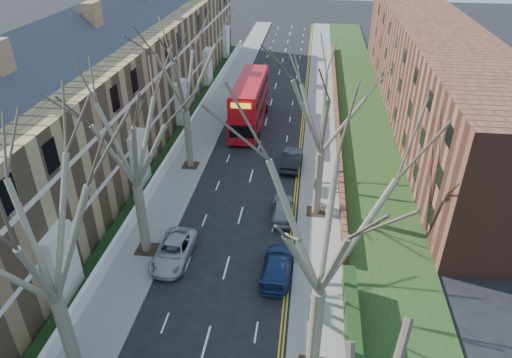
% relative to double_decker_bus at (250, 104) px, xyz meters
% --- Properties ---
extents(pavement_left, '(3.00, 102.00, 0.12)m').
position_rel_double_decker_bus_xyz_m(pavement_left, '(-4.36, 1.06, -2.36)').
color(pavement_left, slate).
rests_on(pavement_left, ground).
extents(pavement_right, '(3.00, 102.00, 0.12)m').
position_rel_double_decker_bus_xyz_m(pavement_right, '(7.64, 1.06, -2.36)').
color(pavement_right, slate).
rests_on(pavement_right, ground).
extents(terrace_left, '(9.70, 78.00, 13.60)m').
position_rel_double_decker_bus_xyz_m(terrace_left, '(-12.01, -6.94, 3.11)').
color(terrace_left, olive).
rests_on(terrace_left, ground).
extents(flats_right, '(13.97, 54.00, 10.00)m').
position_rel_double_decker_bus_xyz_m(flats_right, '(19.10, 5.06, 2.56)').
color(flats_right, brown).
rests_on(flats_right, ground).
extents(front_wall_left, '(0.30, 78.00, 1.00)m').
position_rel_double_decker_bus_xyz_m(front_wall_left, '(-6.01, -6.94, -1.80)').
color(front_wall_left, white).
rests_on(front_wall_left, ground).
extents(grass_verge_right, '(6.00, 102.00, 0.06)m').
position_rel_double_decker_bus_xyz_m(grass_verge_right, '(12.14, 1.06, -2.27)').
color(grass_verge_right, '#193513').
rests_on(grass_verge_right, ground).
extents(tree_left_mid, '(10.50, 10.50, 14.71)m').
position_rel_double_decker_bus_xyz_m(tree_left_mid, '(-4.06, -31.94, 7.13)').
color(tree_left_mid, '#6A614B').
rests_on(tree_left_mid, ground).
extents(tree_left_far, '(10.15, 10.15, 14.22)m').
position_rel_double_decker_bus_xyz_m(tree_left_far, '(-4.06, -21.94, 6.82)').
color(tree_left_far, '#6A614B').
rests_on(tree_left_far, ground).
extents(tree_left_dist, '(10.50, 10.50, 14.71)m').
position_rel_double_decker_bus_xyz_m(tree_left_dist, '(-4.06, -9.94, 7.13)').
color(tree_left_dist, '#6A614B').
rests_on(tree_left_dist, ground).
extents(tree_right_mid, '(10.50, 10.50, 14.71)m').
position_rel_double_decker_bus_xyz_m(tree_right_mid, '(7.34, -29.94, 7.13)').
color(tree_right_mid, '#6A614B').
rests_on(tree_right_mid, ground).
extents(tree_right_far, '(10.15, 10.15, 14.22)m').
position_rel_double_decker_bus_xyz_m(tree_right_far, '(7.34, -15.94, 6.82)').
color(tree_right_far, '#6A614B').
rests_on(tree_right_far, ground).
extents(double_decker_bus, '(3.03, 11.83, 4.91)m').
position_rel_double_decker_bus_xyz_m(double_decker_bus, '(0.00, 0.00, 0.00)').
color(double_decker_bus, '#AB0C15').
rests_on(double_decker_bus, ground).
extents(car_left_far, '(2.39, 4.91, 1.34)m').
position_rel_double_decker_bus_xyz_m(car_left_far, '(-1.96, -22.54, -1.75)').
color(car_left_far, '#A6A7AC').
rests_on(car_left_far, ground).
extents(car_right_near, '(2.11, 4.77, 1.36)m').
position_rel_double_decker_bus_xyz_m(car_right_near, '(4.98, -23.12, -1.74)').
color(car_right_near, navy).
rests_on(car_right_near, ground).
extents(car_right_mid, '(1.91, 4.23, 1.41)m').
position_rel_double_decker_bus_xyz_m(car_right_mid, '(4.84, -16.69, -1.72)').
color(car_right_mid, gray).
rests_on(car_right_mid, ground).
extents(car_right_far, '(1.82, 4.63, 1.50)m').
position_rel_double_decker_bus_xyz_m(car_right_far, '(5.03, -8.72, -1.67)').
color(car_right_far, black).
rests_on(car_right_far, ground).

